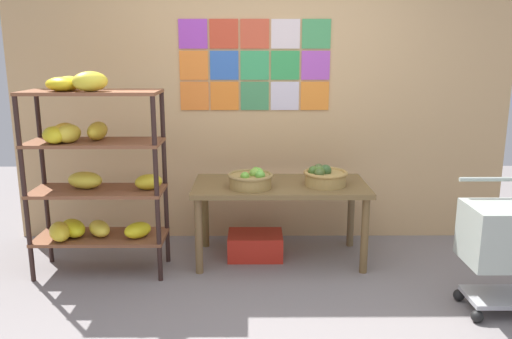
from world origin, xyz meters
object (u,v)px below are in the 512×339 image
Objects in this scene: fruit_basket_back_left at (251,179)px; shopping_cart at (506,239)px; fruit_basket_back_right at (324,176)px; banana_shelf_unit at (90,165)px; display_table at (280,193)px; produce_crate_under_table at (255,245)px.

shopping_cart is at bearing -25.09° from fruit_basket_back_left.
fruit_basket_back_left is (-0.58, -0.07, -0.01)m from fruit_basket_back_right.
banana_shelf_unit is 1.80× the size of shopping_cart.
banana_shelf_unit is 2.96m from shopping_cart.
banana_shelf_unit reaches higher than display_table.
produce_crate_under_table is at bearing 78.52° from fruit_basket_back_left.
display_table is at bearing 170.71° from fruit_basket_back_right.
banana_shelf_unit is at bearing -173.59° from fruit_basket_back_right.
banana_shelf_unit is 1.11× the size of display_table.
fruit_basket_back_right reaches higher than produce_crate_under_table.
produce_crate_under_table is (0.03, 0.16, -0.61)m from fruit_basket_back_left.
shopping_cart is at bearing -32.38° from display_table.
banana_shelf_unit is 4.36× the size of fruit_basket_back_left.
shopping_cart reaches higher than display_table.
fruit_basket_back_right is at bearing -9.58° from produce_crate_under_table.
banana_shelf_unit reaches higher than fruit_basket_back_left.
produce_crate_under_table is 1.92m from shopping_cart.
display_table reaches higher than produce_crate_under_table.
display_table is at bearing 160.15° from shopping_cart.
banana_shelf_unit is at bearing 179.94° from shopping_cart.
fruit_basket_back_right is at bearing -9.29° from display_table.
fruit_basket_back_right is 0.84m from produce_crate_under_table.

